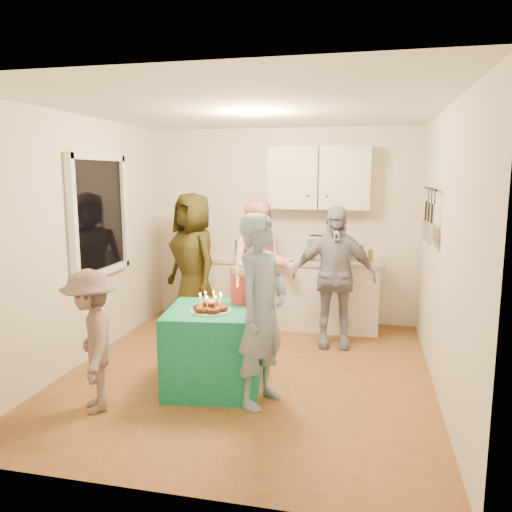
% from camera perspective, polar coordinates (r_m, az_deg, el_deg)
% --- Properties ---
extents(floor, '(4.00, 4.00, 0.00)m').
position_cam_1_polar(floor, '(5.21, -0.86, -13.21)').
color(floor, brown).
rests_on(floor, ground).
extents(ceiling, '(4.00, 4.00, 0.00)m').
position_cam_1_polar(ceiling, '(4.85, -0.94, 16.49)').
color(ceiling, white).
rests_on(ceiling, floor).
extents(back_wall, '(3.60, 3.60, 0.00)m').
position_cam_1_polar(back_wall, '(6.80, 3.04, 3.45)').
color(back_wall, silver).
rests_on(back_wall, floor).
extents(left_wall, '(4.00, 4.00, 0.00)m').
position_cam_1_polar(left_wall, '(5.56, -19.26, 1.61)').
color(left_wall, silver).
rests_on(left_wall, floor).
extents(right_wall, '(4.00, 4.00, 0.00)m').
position_cam_1_polar(right_wall, '(4.77, 20.60, 0.35)').
color(right_wall, silver).
rests_on(right_wall, floor).
extents(window_night, '(0.04, 1.00, 1.20)m').
position_cam_1_polar(window_night, '(5.77, -17.58, 4.47)').
color(window_night, black).
rests_on(window_night, left_wall).
extents(counter, '(2.20, 0.58, 0.86)m').
position_cam_1_polar(counter, '(6.63, 4.25, -4.36)').
color(counter, white).
rests_on(counter, floor).
extents(countertop, '(2.24, 0.62, 0.05)m').
position_cam_1_polar(countertop, '(6.54, 4.30, -0.48)').
color(countertop, beige).
rests_on(countertop, counter).
extents(upper_cabinet, '(1.30, 0.30, 0.80)m').
position_cam_1_polar(upper_cabinet, '(6.55, 7.24, 8.85)').
color(upper_cabinet, white).
rests_on(upper_cabinet, back_wall).
extents(pot_rack, '(0.12, 1.00, 0.60)m').
position_cam_1_polar(pot_rack, '(5.42, 18.95, 4.64)').
color(pot_rack, black).
rests_on(pot_rack, right_wall).
extents(microwave, '(0.53, 0.36, 0.29)m').
position_cam_1_polar(microwave, '(6.46, 8.37, 0.87)').
color(microwave, white).
rests_on(microwave, countertop).
extents(party_table, '(0.96, 0.96, 0.76)m').
position_cam_1_polar(party_table, '(4.78, -4.79, -10.44)').
color(party_table, '#137D5F').
rests_on(party_table, floor).
extents(donut_cake, '(0.38, 0.38, 0.18)m').
position_cam_1_polar(donut_cake, '(4.57, -5.22, -5.24)').
color(donut_cake, '#381C0C').
rests_on(donut_cake, party_table).
extents(punch_jar, '(0.22, 0.22, 0.34)m').
position_cam_1_polar(punch_jar, '(4.82, -1.64, -3.46)').
color(punch_jar, red).
rests_on(punch_jar, party_table).
extents(man_birthday, '(0.58, 0.71, 1.68)m').
position_cam_1_polar(man_birthday, '(4.31, 0.62, -6.26)').
color(man_birthday, '#7997B1').
rests_on(man_birthday, floor).
extents(woman_back_left, '(1.03, 0.98, 1.77)m').
position_cam_1_polar(woman_back_left, '(6.41, -7.18, -0.73)').
color(woman_back_left, '#4C4615').
rests_on(woman_back_left, floor).
extents(woman_back_center, '(0.90, 0.75, 1.70)m').
position_cam_1_polar(woman_back_center, '(6.08, 0.59, -1.54)').
color(woman_back_center, '#E8797D').
rests_on(woman_back_center, floor).
extents(woman_back_right, '(1.00, 0.49, 1.65)m').
position_cam_1_polar(woman_back_right, '(5.84, 8.87, -2.38)').
color(woman_back_right, '#111639').
rests_on(woman_back_right, floor).
extents(child_near_left, '(0.82, 0.91, 1.22)m').
position_cam_1_polar(child_near_left, '(4.47, -18.31, -9.21)').
color(child_near_left, '#63514F').
rests_on(child_near_left, floor).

